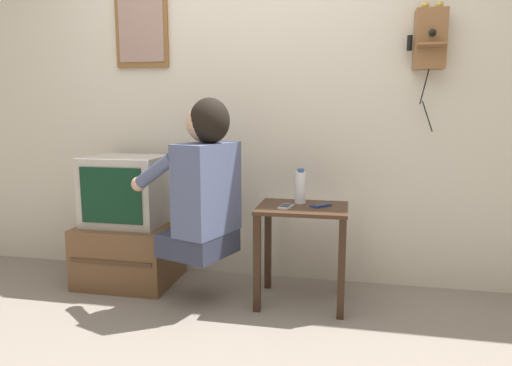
{
  "coord_description": "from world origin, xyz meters",
  "views": [
    {
      "loc": [
        0.59,
        -1.89,
        1.17
      ],
      "look_at": [
        0.06,
        0.7,
        0.74
      ],
      "focal_mm": 32.0,
      "sensor_mm": 36.0,
      "label": 1
    }
  ],
  "objects_px": {
    "person": "(203,182)",
    "wall_phone_antique": "(430,39)",
    "framed_picture": "(142,29)",
    "cell_phone_spare": "(321,205)",
    "water_bottle": "(300,187)",
    "television": "(126,190)",
    "cell_phone_held": "(286,206)"
  },
  "relations": [
    {
      "from": "television",
      "to": "wall_phone_antique",
      "type": "xyz_separation_m",
      "value": [
        1.9,
        0.23,
        0.95
      ]
    },
    {
      "from": "wall_phone_antique",
      "to": "water_bottle",
      "type": "relative_size",
      "value": 3.6
    },
    {
      "from": "person",
      "to": "cell_phone_held",
      "type": "xyz_separation_m",
      "value": [
        0.47,
        0.09,
        -0.15
      ]
    },
    {
      "from": "cell_phone_spare",
      "to": "water_bottle",
      "type": "distance_m",
      "value": 0.18
    },
    {
      "from": "cell_phone_held",
      "to": "water_bottle",
      "type": "relative_size",
      "value": 0.63
    },
    {
      "from": "person",
      "to": "wall_phone_antique",
      "type": "xyz_separation_m",
      "value": [
        1.28,
        0.48,
        0.83
      ]
    },
    {
      "from": "framed_picture",
      "to": "cell_phone_spare",
      "type": "relative_size",
      "value": 3.9
    },
    {
      "from": "wall_phone_antique",
      "to": "cell_phone_held",
      "type": "distance_m",
      "value": 1.32
    },
    {
      "from": "framed_picture",
      "to": "cell_phone_spare",
      "type": "distance_m",
      "value": 1.72
    },
    {
      "from": "person",
      "to": "wall_phone_antique",
      "type": "height_order",
      "value": "wall_phone_antique"
    },
    {
      "from": "wall_phone_antique",
      "to": "person",
      "type": "bearing_deg",
      "value": -159.52
    },
    {
      "from": "cell_phone_spare",
      "to": "wall_phone_antique",
      "type": "bearing_deg",
      "value": 69.75
    },
    {
      "from": "framed_picture",
      "to": "cell_phone_spare",
      "type": "xyz_separation_m",
      "value": [
        1.27,
        -0.36,
        -1.11
      ]
    },
    {
      "from": "cell_phone_spare",
      "to": "water_bottle",
      "type": "relative_size",
      "value": 0.62
    },
    {
      "from": "wall_phone_antique",
      "to": "cell_phone_spare",
      "type": "xyz_separation_m",
      "value": [
        -0.61,
        -0.32,
        -0.98
      ]
    },
    {
      "from": "person",
      "to": "television",
      "type": "distance_m",
      "value": 0.68
    },
    {
      "from": "framed_picture",
      "to": "person",
      "type": "bearing_deg",
      "value": -41.21
    },
    {
      "from": "wall_phone_antique",
      "to": "cell_phone_held",
      "type": "xyz_separation_m",
      "value": [
        -0.8,
        -0.39,
        -0.98
      ]
    },
    {
      "from": "framed_picture",
      "to": "water_bottle",
      "type": "relative_size",
      "value": 2.43
    },
    {
      "from": "cell_phone_spare",
      "to": "television",
      "type": "bearing_deg",
      "value": -142.2
    },
    {
      "from": "wall_phone_antique",
      "to": "framed_picture",
      "type": "bearing_deg",
      "value": 178.65
    },
    {
      "from": "television",
      "to": "water_bottle",
      "type": "relative_size",
      "value": 2.37
    },
    {
      "from": "person",
      "to": "framed_picture",
      "type": "relative_size",
      "value": 1.79
    },
    {
      "from": "wall_phone_antique",
      "to": "cell_phone_spare",
      "type": "distance_m",
      "value": 1.19
    },
    {
      "from": "person",
      "to": "water_bottle",
      "type": "distance_m",
      "value": 0.59
    },
    {
      "from": "television",
      "to": "cell_phone_spare",
      "type": "distance_m",
      "value": 1.3
    },
    {
      "from": "framed_picture",
      "to": "water_bottle",
      "type": "bearing_deg",
      "value": -14.41
    },
    {
      "from": "cell_phone_held",
      "to": "cell_phone_spare",
      "type": "relative_size",
      "value": 1.01
    },
    {
      "from": "wall_phone_antique",
      "to": "cell_phone_held",
      "type": "relative_size",
      "value": 5.73
    },
    {
      "from": "wall_phone_antique",
      "to": "water_bottle",
      "type": "xyz_separation_m",
      "value": [
        -0.74,
        -0.25,
        -0.88
      ]
    },
    {
      "from": "wall_phone_antique",
      "to": "television",
      "type": "bearing_deg",
      "value": -173.18
    },
    {
      "from": "cell_phone_spare",
      "to": "water_bottle",
      "type": "xyz_separation_m",
      "value": [
        -0.13,
        0.07,
        0.09
      ]
    }
  ]
}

